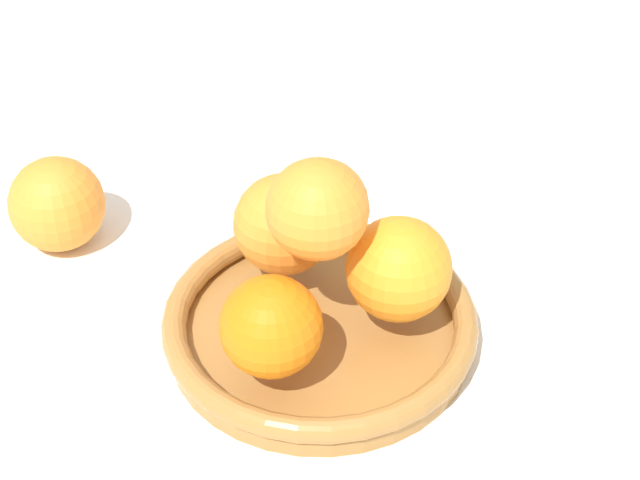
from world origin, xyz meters
TOP-DOWN VIEW (x-y plane):
  - ground_plane at (0.00, 0.00)m, footprint 4.00×4.00m
  - fruit_bowl at (0.00, 0.00)m, footprint 0.24×0.24m
  - orange_pile at (0.00, 0.00)m, footprint 0.17×0.18m
  - stray_orange at (-0.24, 0.04)m, footprint 0.08×0.08m

SIDE VIEW (x-z plane):
  - ground_plane at x=0.00m, z-range 0.00..0.00m
  - fruit_bowl at x=0.00m, z-range 0.00..0.03m
  - stray_orange at x=-0.24m, z-range 0.00..0.08m
  - orange_pile at x=0.00m, z-range 0.02..0.16m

